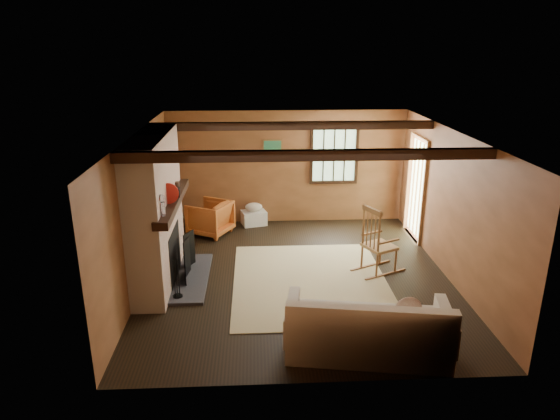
{
  "coord_description": "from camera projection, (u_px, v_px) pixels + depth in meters",
  "views": [
    {
      "loc": [
        -0.67,
        -7.53,
        3.73
      ],
      "look_at": [
        -0.26,
        0.4,
        1.04
      ],
      "focal_mm": 32.0,
      "sensor_mm": 36.0,
      "label": 1
    }
  ],
  "objects": [
    {
      "name": "rocking_chair",
      "position": [
        378.0,
        244.0,
        8.38
      ],
      "size": [
        0.96,
        0.77,
        1.18
      ],
      "rotation": [
        0.0,
        0.0,
        2.02
      ],
      "color": "tan",
      "rests_on": "ground"
    },
    {
      "name": "firewood_pile",
      "position": [
        198.0,
        220.0,
        10.66
      ],
      "size": [
        0.64,
        0.12,
        0.23
      ],
      "color": "#4F3A21",
      "rests_on": "ground"
    },
    {
      "name": "sofa",
      "position": [
        368.0,
        332.0,
        6.21
      ],
      "size": [
        2.15,
        1.21,
        0.82
      ],
      "rotation": [
        0.0,
        0.0,
        -0.16
      ],
      "color": "silver",
      "rests_on": "ground"
    },
    {
      "name": "basket_pillow",
      "position": [
        254.0,
        207.0,
        10.6
      ],
      "size": [
        0.42,
        0.36,
        0.18
      ],
      "primitive_type": "ellipsoid",
      "rotation": [
        0.0,
        0.0,
        0.19
      ],
      "color": "silver",
      "rests_on": "laundry_basket"
    },
    {
      "name": "rug",
      "position": [
        310.0,
        281.0,
        8.17
      ],
      "size": [
        2.5,
        3.0,
        0.01
      ],
      "primitive_type": "cube",
      "color": "beige",
      "rests_on": "ground"
    },
    {
      "name": "room_envelope",
      "position": [
        310.0,
        178.0,
        8.08
      ],
      "size": [
        5.02,
        5.52,
        2.44
      ],
      "color": "#9D5C37",
      "rests_on": "ground"
    },
    {
      "name": "fireplace",
      "position": [
        157.0,
        217.0,
        7.89
      ],
      "size": [
        1.02,
        2.3,
        2.4
      ],
      "color": "#B04D44",
      "rests_on": "ground"
    },
    {
      "name": "armchair",
      "position": [
        210.0,
        218.0,
        10.09
      ],
      "size": [
        1.02,
        1.01,
        0.69
      ],
      "primitive_type": "imported",
      "rotation": [
        0.0,
        0.0,
        -2.06
      ],
      "color": "#BF6026",
      "rests_on": "ground"
    },
    {
      "name": "laundry_basket",
      "position": [
        254.0,
        218.0,
        10.68
      ],
      "size": [
        0.58,
        0.49,
        0.3
      ],
      "primitive_type": "cube",
      "rotation": [
        0.0,
        0.0,
        0.26
      ],
      "color": "white",
      "rests_on": "ground"
    },
    {
      "name": "ground",
      "position": [
        297.0,
        276.0,
        8.35
      ],
      "size": [
        5.5,
        5.5,
        0.0
      ],
      "primitive_type": "plane",
      "color": "black",
      "rests_on": "ground"
    }
  ]
}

